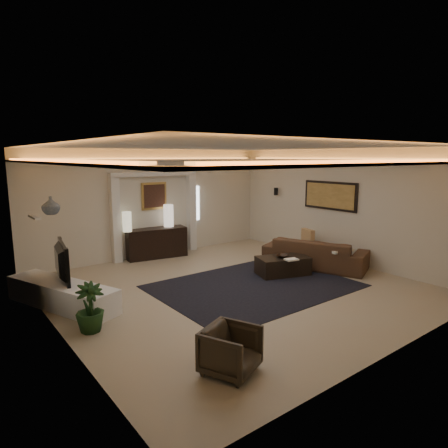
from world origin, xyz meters
TOP-DOWN VIEW (x-y plane):
  - floor at (0.00, 0.00)m, footprint 7.00×7.00m
  - ceiling at (0.00, 0.00)m, footprint 7.00×7.00m
  - wall_back at (0.00, 3.50)m, footprint 7.00×0.00m
  - wall_front at (0.00, -3.50)m, footprint 7.00×0.00m
  - wall_left at (-3.50, 0.00)m, footprint 0.00×7.00m
  - wall_right at (3.50, 0.00)m, footprint 0.00×7.00m
  - cove_soffit at (0.00, 0.00)m, footprint 7.00×7.00m
  - daylight_slit at (1.35, 3.48)m, footprint 0.25×0.03m
  - area_rug at (0.40, -0.20)m, footprint 4.00×3.00m
  - pilaster_left at (-1.15, 3.40)m, footprint 0.22×0.20m
  - pilaster_right at (1.15, 3.40)m, footprint 0.22×0.20m
  - alcove_header at (0.00, 3.40)m, footprint 2.52×0.20m
  - painting_frame at (0.00, 3.47)m, footprint 0.74×0.04m
  - painting_canvas at (0.00, 3.44)m, footprint 0.62×0.02m
  - art_panel_frame at (3.47, 0.30)m, footprint 0.04×1.64m
  - art_panel_gold at (3.44, 0.30)m, footprint 0.02×1.50m
  - wall_sconce at (3.38, 2.20)m, footprint 0.12×0.12m
  - wall_niche at (-3.44, 1.40)m, footprint 0.10×0.55m
  - console at (-0.10, 3.23)m, footprint 1.67×0.76m
  - lamp_left at (-0.91, 3.25)m, footprint 0.30×0.30m
  - lamp_right at (0.31, 3.25)m, footprint 0.31×0.31m
  - media_ledge at (-3.14, 1.11)m, footprint 1.45×2.49m
  - tv at (-3.15, 1.30)m, footprint 1.23×0.36m
  - figurine at (-2.84, 2.14)m, footprint 0.17×0.17m
  - ginger_jar at (-3.15, 1.41)m, footprint 0.36×0.36m
  - plant at (-3.09, -0.25)m, footprint 0.44×0.44m
  - sofa at (2.55, -0.03)m, footprint 2.63×1.84m
  - throw_blanket at (2.64, -0.61)m, footprint 0.68×0.59m
  - throw_pillow at (3.15, 0.72)m, footprint 0.25×0.47m
  - coffee_table at (1.48, 0.02)m, footprint 1.31×0.98m
  - bowl at (1.43, -0.01)m, footprint 0.35×0.35m
  - magazine at (1.41, -0.30)m, footprint 0.32×0.27m
  - armchair at (-2.08, -2.51)m, footprint 0.85×0.86m

SIDE VIEW (x-z plane):
  - floor at x=0.00m, z-range 0.00..0.00m
  - area_rug at x=0.40m, z-range 0.00..0.01m
  - coffee_table at x=1.48m, z-range -0.01..0.42m
  - media_ledge at x=-3.14m, z-range 0.00..0.45m
  - armchair at x=-2.08m, z-range 0.00..0.60m
  - sofa at x=2.55m, z-range 0.00..0.72m
  - plant at x=-3.09m, z-range 0.00..0.78m
  - console at x=-0.10m, z-range 0.00..0.80m
  - magazine at x=1.41m, z-range 0.41..0.44m
  - bowl at x=1.43m, z-range 0.41..0.48m
  - throw_blanket at x=2.64m, z-range 0.52..0.58m
  - throw_pillow at x=3.15m, z-range 0.33..0.77m
  - figurine at x=-2.84m, z-range 0.47..0.81m
  - tv at x=-3.15m, z-range 0.45..1.15m
  - lamp_left at x=-0.91m, z-range 0.83..1.35m
  - lamp_right at x=0.31m, z-range 0.79..1.39m
  - pilaster_left at x=-1.15m, z-range 0.00..2.20m
  - pilaster_right at x=1.15m, z-range 0.00..2.20m
  - daylight_slit at x=1.35m, z-range 0.85..1.85m
  - wall_back at x=0.00m, z-range -2.05..4.95m
  - wall_front at x=0.00m, z-range -2.05..4.95m
  - wall_left at x=-3.50m, z-range -2.05..4.95m
  - wall_right at x=3.50m, z-range -2.05..4.95m
  - painting_frame at x=0.00m, z-range 1.28..2.02m
  - painting_canvas at x=0.00m, z-range 1.34..1.96m
  - wall_niche at x=-3.44m, z-range 1.63..1.67m
  - wall_sconce at x=3.38m, z-range 1.57..1.79m
  - art_panel_gold at x=3.44m, z-range 1.39..2.01m
  - art_panel_frame at x=3.47m, z-range 1.33..2.07m
  - ginger_jar at x=-3.15m, z-range 1.67..2.00m
  - alcove_header at x=0.00m, z-range 2.19..2.31m
  - cove_soffit at x=0.00m, z-range 2.60..2.64m
  - ceiling at x=0.00m, z-range 2.90..2.90m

